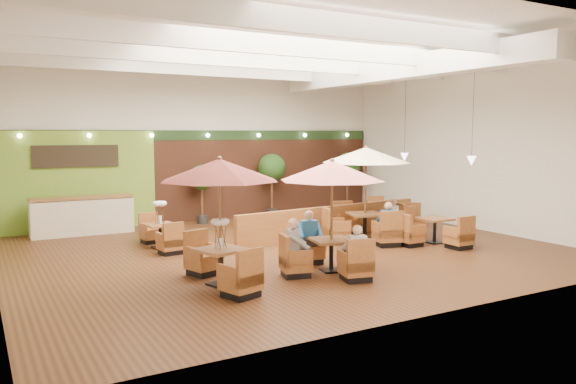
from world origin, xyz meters
TOP-DOWN VIEW (x-y plane):
  - room at (0.25, 1.22)m, footprint 14.04×14.00m
  - service_counter at (-4.40, 5.10)m, footprint 3.00×0.75m
  - booth_divider at (2.10, 0.97)m, footprint 6.78×0.96m
  - table_0 at (-2.95, -2.42)m, footprint 2.47×2.75m
  - table_1 at (-0.37, -2.57)m, footprint 2.49×2.62m
  - table_2 at (2.64, 0.06)m, footprint 2.85×2.85m
  - table_3 at (-2.93, 1.87)m, footprint 0.84×2.32m
  - table_4 at (3.84, -1.28)m, footprint 1.63×2.44m
  - table_5 at (5.15, 2.06)m, footprint 1.70×2.41m
  - topiary_0 at (-0.41, 5.30)m, footprint 0.88×0.88m
  - topiary_1 at (2.33, 5.30)m, footprint 1.02×1.02m
  - topiary_2 at (5.76, 5.30)m, footprint 1.01×1.01m
  - diner_0 at (-0.31, -3.51)m, footprint 0.40×0.35m
  - diner_1 at (-0.31, -1.63)m, footprint 0.45×0.40m
  - diner_2 at (-1.25, -2.57)m, footprint 0.43×0.46m
  - diner_3 at (2.64, -0.96)m, footprint 0.43×0.40m
  - diner_4 at (3.66, 0.06)m, footprint 0.35×0.39m

SIDE VIEW (x-z plane):
  - table_5 at x=5.15m, z-range -0.11..0.74m
  - table_4 at x=3.84m, z-range -0.12..0.80m
  - booth_divider at x=2.10m, z-range 0.00..0.94m
  - table_3 at x=-2.93m, z-range -0.24..1.22m
  - service_counter at x=-4.40m, z-range -0.01..1.17m
  - diner_4 at x=3.66m, z-range 0.37..1.08m
  - diner_0 at x=-0.31m, z-range 0.37..1.12m
  - diner_3 at x=2.64m, z-range 0.36..1.15m
  - diner_1 at x=-0.31m, z-range 0.36..1.17m
  - diner_2 at x=-1.25m, z-range 0.35..1.19m
  - topiary_0 at x=-0.41m, z-range 0.50..2.54m
  - topiary_2 at x=5.76m, z-range 0.58..2.93m
  - topiary_1 at x=2.33m, z-range 0.58..2.95m
  - table_1 at x=-0.37m, z-range 0.57..3.14m
  - table_2 at x=2.64m, z-range 0.49..3.26m
  - table_0 at x=-2.95m, z-range 0.68..3.35m
  - room at x=0.25m, z-range 0.87..6.39m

